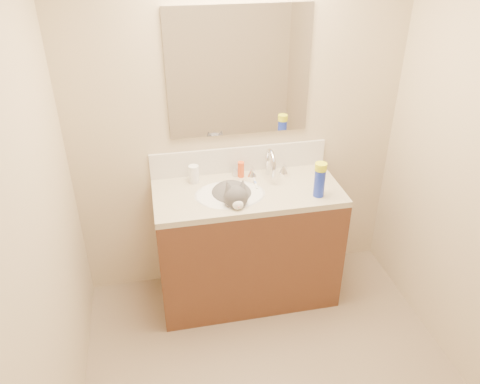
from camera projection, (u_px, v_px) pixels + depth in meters
name	position (u px, v px, depth m)	size (l,w,h in m)	color
room_shell	(302.00, 174.00, 1.84)	(2.24, 2.54, 2.52)	beige
vanity_cabinet	(247.00, 246.00, 3.21)	(1.20, 0.55, 0.82)	#552F1D
counter_slab	(248.00, 193.00, 3.00)	(1.20, 0.55, 0.04)	#C2B699
basin	(230.00, 204.00, 2.97)	(0.45, 0.36, 0.14)	white
faucet	(270.00, 166.00, 3.09)	(0.28, 0.20, 0.21)	silver
cat	(233.00, 199.00, 2.95)	(0.32, 0.40, 0.32)	#4C494C
backsplash	(239.00, 159.00, 3.16)	(1.20, 0.02, 0.18)	silver
mirror	(239.00, 73.00, 2.86)	(0.90, 0.02, 0.80)	white
pill_bottle	(194.00, 174.00, 3.04)	(0.07, 0.07, 0.12)	white
pill_label	(194.00, 176.00, 3.05)	(0.06, 0.06, 0.04)	orange
silver_jar	(236.00, 171.00, 3.14)	(0.05, 0.05, 0.06)	#B7B7BC
amber_bottle	(241.00, 169.00, 3.11)	(0.04, 0.04, 0.11)	#EA501B
toothbrush	(255.00, 183.00, 3.05)	(0.01, 0.14, 0.01)	white
toothbrush_head	(255.00, 183.00, 3.05)	(0.01, 0.03, 0.01)	#6E8DEB
spray_can	(319.00, 183.00, 2.88)	(0.07, 0.07, 0.18)	#1C32C4
spray_cap	(321.00, 167.00, 2.82)	(0.07, 0.07, 0.04)	yellow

